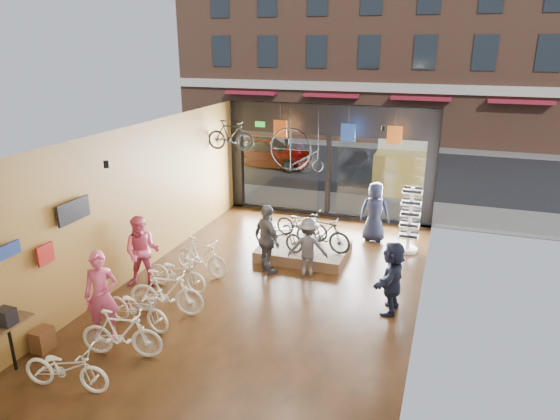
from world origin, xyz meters
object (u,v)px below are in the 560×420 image
at_px(street_car, 266,151).
at_px(display_bike_right, 302,224).
at_px(box_truck, 406,156).
at_px(floor_bike_0, 66,368).
at_px(customer_1, 142,252).
at_px(floor_bike_1, 121,333).
at_px(penny_farthing, 299,151).
at_px(customer_2, 267,240).
at_px(sunglasses_rack, 410,220).
at_px(customer_4, 375,212).
at_px(customer_5, 392,277).
at_px(display_bike_mid, 323,233).
at_px(floor_bike_3, 166,293).
at_px(floor_bike_5, 201,257).
at_px(customer_3, 308,247).
at_px(display_platform, 304,251).
at_px(floor_bike_2, 137,308).
at_px(hung_bike, 231,135).
at_px(floor_bike_4, 177,273).
at_px(customer_0, 102,295).
at_px(display_bike_left, 279,234).

height_order(street_car, display_bike_right, street_car).
relative_size(box_truck, floor_bike_0, 3.92).
bearing_deg(customer_1, floor_bike_1, -84.93).
height_order(box_truck, penny_farthing, penny_farthing).
relative_size(street_car, customer_2, 2.40).
xyz_separation_m(box_truck, sunglasses_rack, (0.84, -7.30, -0.28)).
distance_m(customer_4, customer_5, 4.23).
xyz_separation_m(floor_bike_1, customer_5, (4.60, 3.35, 0.35)).
distance_m(display_bike_mid, customer_1, 4.73).
height_order(floor_bike_3, floor_bike_5, floor_bike_3).
height_order(floor_bike_0, floor_bike_1, floor_bike_1).
bearing_deg(display_bike_right, penny_farthing, 31.93).
bearing_deg(customer_3, floor_bike_5, 6.38).
distance_m(floor_bike_1, penny_farthing, 8.11).
xyz_separation_m(display_platform, penny_farthing, (-0.83, 2.15, 2.35)).
bearing_deg(sunglasses_rack, display_bike_right, 176.42).
bearing_deg(floor_bike_2, floor_bike_3, -15.10).
xyz_separation_m(display_bike_right, customer_5, (2.91, -2.84, 0.10)).
relative_size(display_bike_mid, hung_bike, 1.04).
bearing_deg(floor_bike_4, customer_1, 103.31).
bearing_deg(customer_0, floor_bike_3, 38.12).
distance_m(sunglasses_rack, hung_bike, 6.05).
relative_size(floor_bike_5, customer_1, 0.92).
distance_m(display_bike_left, hung_bike, 3.91).
relative_size(street_car, customer_1, 2.45).
xyz_separation_m(display_bike_right, customer_4, (1.88, 1.26, 0.17)).
distance_m(floor_bike_2, customer_1, 1.96).
bearing_deg(hung_bike, box_truck, -35.07).
bearing_deg(floor_bike_2, penny_farthing, -2.43).
xyz_separation_m(customer_1, customer_3, (3.63, 1.84, -0.11)).
bearing_deg(display_bike_mid, customer_4, -17.03).
bearing_deg(customer_5, box_truck, -170.01).
bearing_deg(floor_bike_1, customer_2, -28.82).
relative_size(display_platform, display_bike_left, 1.51).
height_order(street_car, customer_2, customer_2).
bearing_deg(customer_4, customer_3, 69.43).
height_order(display_bike_right, customer_2, customer_2).
height_order(display_platform, customer_0, customer_0).
bearing_deg(customer_0, hung_bike, 71.03).
height_order(floor_bike_1, floor_bike_4, floor_bike_1).
bearing_deg(display_bike_mid, floor_bike_0, 169.66).
bearing_deg(penny_farthing, customer_3, -68.91).
bearing_deg(hung_bike, customer_1, 178.01).
bearing_deg(display_bike_left, box_truck, -0.12).
height_order(customer_5, hung_bike, hung_bike).
distance_m(display_platform, customer_0, 5.88).
xyz_separation_m(floor_bike_4, display_bike_left, (1.71, 2.52, 0.29)).
relative_size(customer_1, penny_farthing, 1.07).
bearing_deg(customer_0, box_truck, 50.19).
height_order(floor_bike_1, penny_farthing, penny_farthing).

